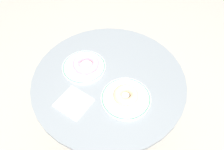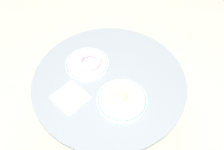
{
  "view_description": "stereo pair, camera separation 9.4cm",
  "coord_description": "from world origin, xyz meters",
  "views": [
    {
      "loc": [
        0.42,
        -0.42,
        1.49
      ],
      "look_at": [
        0.02,
        0.0,
        0.76
      ],
      "focal_mm": 35.14,
      "sensor_mm": 36.0,
      "label": 1
    },
    {
      "loc": [
        0.48,
        -0.35,
        1.49
      ],
      "look_at": [
        0.02,
        0.0,
        0.76
      ],
      "focal_mm": 35.14,
      "sensor_mm": 36.0,
      "label": 2
    }
  ],
  "objects": [
    {
      "name": "paper_napkin",
      "position": [
        -0.02,
        -0.19,
        0.72
      ],
      "size": [
        0.14,
        0.14,
        0.01
      ],
      "primitive_type": "cube",
      "rotation": [
        0.0,
        0.0,
        0.16
      ],
      "color": "white",
      "rests_on": "cafe_table"
    },
    {
      "name": "cafe_table",
      "position": [
        0.0,
        0.0,
        0.52
      ],
      "size": [
        0.68,
        0.68,
        0.72
      ],
      "color": "slate",
      "rests_on": "ground"
    },
    {
      "name": "plate_left",
      "position": [
        -0.13,
        -0.03,
        0.73
      ],
      "size": [
        0.2,
        0.2,
        0.01
      ],
      "color": "white",
      "rests_on": "cafe_table"
    },
    {
      "name": "ground_plane",
      "position": [
        0.0,
        0.0,
        -0.01
      ],
      "size": [
        7.0,
        7.0,
        0.02
      ],
      "primitive_type": "cube",
      "color": "#9E9389"
    },
    {
      "name": "plate_right",
      "position": [
        0.13,
        -0.03,
        0.73
      ],
      "size": [
        0.21,
        0.21,
        0.01
      ],
      "color": "white",
      "rests_on": "cafe_table"
    },
    {
      "name": "donut_glazed",
      "position": [
        0.13,
        -0.03,
        0.75
      ],
      "size": [
        0.14,
        0.14,
        0.03
      ],
      "primitive_type": "torus",
      "rotation": [
        0.0,
        0.0,
        1.05
      ],
      "color": "#E0B789",
      "rests_on": "plate_right"
    },
    {
      "name": "donut_pink_frosted",
      "position": [
        -0.12,
        -0.03,
        0.75
      ],
      "size": [
        0.17,
        0.17,
        0.03
      ],
      "primitive_type": "torus",
      "rotation": [
        0.0,
        0.0,
        2.28
      ],
      "color": "pink",
      "rests_on": "plate_left"
    }
  ]
}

